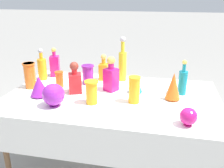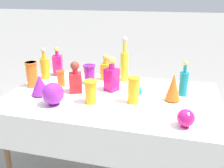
% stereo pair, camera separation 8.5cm
% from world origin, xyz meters
% --- Properties ---
extents(display_table, '(1.73, 1.04, 0.76)m').
position_xyz_m(display_table, '(0.00, -0.03, 0.70)').
color(display_table, white).
rests_on(display_table, ground).
extents(tall_bottle_0, '(0.07, 0.07, 0.29)m').
position_xyz_m(tall_bottle_0, '(0.56, 0.15, 0.87)').
color(tall_bottle_0, teal).
rests_on(tall_bottle_0, display_table).
extents(tall_bottle_1, '(0.08, 0.08, 0.30)m').
position_xyz_m(tall_bottle_1, '(-0.74, 0.26, 0.88)').
color(tall_bottle_1, orange).
rests_on(tall_bottle_1, display_table).
extents(tall_bottle_2, '(0.07, 0.07, 0.42)m').
position_xyz_m(tall_bottle_2, '(0.02, 0.39, 0.93)').
color(tall_bottle_2, yellow).
rests_on(tall_bottle_2, display_table).
extents(square_decanter_0, '(0.11, 0.11, 0.29)m').
position_xyz_m(square_decanter_0, '(-0.67, 0.38, 0.88)').
color(square_decanter_0, '#C61972').
rests_on(square_decanter_0, display_table).
extents(square_decanter_1, '(0.13, 0.13, 0.30)m').
position_xyz_m(square_decanter_1, '(-0.03, 0.11, 0.89)').
color(square_decanter_1, '#C61972').
rests_on(square_decanter_1, display_table).
extents(square_decanter_2, '(0.08, 0.08, 0.25)m').
position_xyz_m(square_decanter_2, '(-0.16, 0.37, 0.86)').
color(square_decanter_2, orange).
rests_on(square_decanter_2, display_table).
extents(square_decanter_3, '(0.14, 0.14, 0.27)m').
position_xyz_m(square_decanter_3, '(-0.32, 0.00, 0.87)').
color(square_decanter_3, red).
rests_on(square_decanter_3, display_table).
extents(slender_vase_0, '(0.08, 0.08, 0.14)m').
position_xyz_m(slender_vase_0, '(-0.50, 0.10, 0.84)').
color(slender_vase_0, orange).
rests_on(slender_vase_0, display_table).
extents(slender_vase_1, '(0.11, 0.11, 0.18)m').
position_xyz_m(slender_vase_1, '(-0.12, -0.18, 0.86)').
color(slender_vase_1, orange).
rests_on(slender_vase_1, display_table).
extents(slender_vase_2, '(0.09, 0.09, 0.21)m').
position_xyz_m(slender_vase_2, '(0.19, -0.10, 0.87)').
color(slender_vase_2, orange).
rests_on(slender_vase_2, display_table).
extents(slender_vase_3, '(0.11, 0.11, 0.23)m').
position_xyz_m(slender_vase_3, '(-0.74, 0.02, 0.88)').
color(slender_vase_3, orange).
rests_on(slender_vase_3, display_table).
extents(slender_vase_4, '(0.11, 0.11, 0.18)m').
position_xyz_m(slender_vase_4, '(-0.27, 0.22, 0.86)').
color(slender_vase_4, purple).
rests_on(slender_vase_4, display_table).
extents(fluted_vase_0, '(0.15, 0.15, 0.17)m').
position_xyz_m(fluted_vase_0, '(-0.57, -0.14, 0.85)').
color(fluted_vase_0, purple).
rests_on(fluted_vase_0, display_table).
extents(fluted_vase_1, '(0.12, 0.12, 0.16)m').
position_xyz_m(fluted_vase_1, '(0.18, 0.10, 0.84)').
color(fluted_vase_1, teal).
rests_on(fluted_vase_1, display_table).
extents(fluted_vase_2, '(0.12, 0.12, 0.22)m').
position_xyz_m(fluted_vase_2, '(0.48, 0.02, 0.87)').
color(fluted_vase_2, orange).
rests_on(fluted_vase_2, display_table).
extents(round_bowl_0, '(0.11, 0.11, 0.12)m').
position_xyz_m(round_bowl_0, '(0.58, -0.38, 0.82)').
color(round_bowl_0, '#C61972').
rests_on(round_bowl_0, display_table).
extents(round_bowl_1, '(0.17, 0.17, 0.17)m').
position_xyz_m(round_bowl_1, '(-0.38, -0.29, 0.85)').
color(round_bowl_1, purple).
rests_on(round_bowl_1, display_table).
extents(price_tag_left, '(0.05, 0.02, 0.03)m').
position_xyz_m(price_tag_left, '(0.07, -0.47, 0.78)').
color(price_tag_left, white).
rests_on(price_tag_left, display_table).
extents(price_tag_center, '(0.06, 0.02, 0.03)m').
position_xyz_m(price_tag_center, '(-0.14, -0.46, 0.78)').
color(price_tag_center, white).
rests_on(price_tag_center, display_table).
extents(price_tag_right, '(0.06, 0.03, 0.04)m').
position_xyz_m(price_tag_right, '(0.20, -0.44, 0.78)').
color(price_tag_right, white).
rests_on(price_tag_right, display_table).
extents(cardboard_box_behind_left, '(0.55, 0.32, 0.37)m').
position_xyz_m(cardboard_box_behind_left, '(0.00, 1.04, 0.14)').
color(cardboard_box_behind_left, tan).
rests_on(cardboard_box_behind_left, ground).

